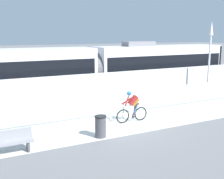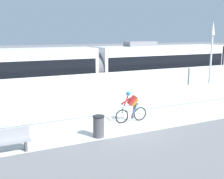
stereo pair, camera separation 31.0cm
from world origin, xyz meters
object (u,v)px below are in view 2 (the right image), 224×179
tram (95,69)px  cyclist_on_bike (131,107)px  bench (8,141)px  trash_bin (99,126)px  lamp_post_antenna (211,51)px

tram → cyclist_on_bike: size_ratio=12.75×
tram → bench: size_ratio=14.10×
cyclist_on_bike → trash_bin: 2.65m
tram → bench: tram is taller
lamp_post_antenna → bench: (-13.24, -3.44, -2.81)m
tram → lamp_post_antenna: 8.09m
lamp_post_antenna → cyclist_on_bike: bearing=-163.5°
trash_bin → bench: 3.68m
tram → lamp_post_antenna: size_ratio=4.34×
trash_bin → bench: bearing=-179.5°
cyclist_on_bike → bench: size_ratio=1.11×
trash_bin → bench: size_ratio=0.60×
tram → cyclist_on_bike: bearing=-96.8°
lamp_post_antenna → trash_bin: size_ratio=5.42×
tram → cyclist_on_bike: tram is taller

